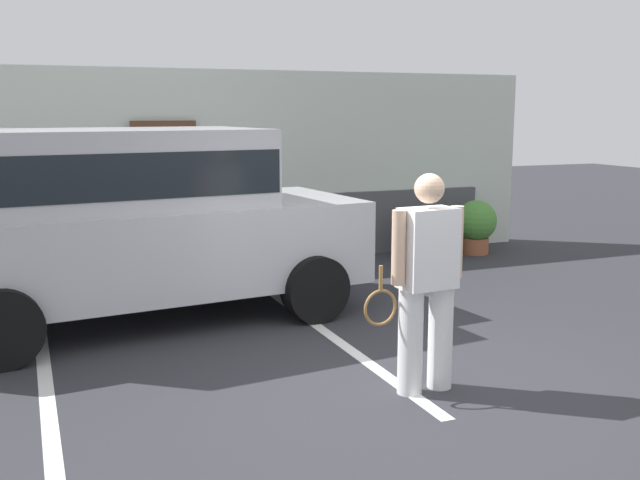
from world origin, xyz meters
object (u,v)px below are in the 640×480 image
(potted_plant_secondary, at_px, (476,224))
(tennis_player_man, at_px, (426,281))
(potted_plant_by_porch, at_px, (422,230))
(parked_suv, at_px, (135,215))

(potted_plant_secondary, bearing_deg, tennis_player_man, -127.62)
(potted_plant_by_porch, distance_m, potted_plant_secondary, 0.95)
(parked_suv, distance_m, potted_plant_secondary, 5.84)
(tennis_player_man, distance_m, potted_plant_by_porch, 5.54)
(parked_suv, bearing_deg, tennis_player_man, -64.15)
(parked_suv, xyz_separation_m, tennis_player_man, (1.84, -2.94, -0.24))
(potted_plant_secondary, bearing_deg, potted_plant_by_porch, 178.29)
(potted_plant_by_porch, xyz_separation_m, potted_plant_secondary, (0.95, -0.03, 0.05))
(tennis_player_man, distance_m, potted_plant_secondary, 6.03)
(tennis_player_man, xyz_separation_m, potted_plant_secondary, (3.67, 4.77, -0.44))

